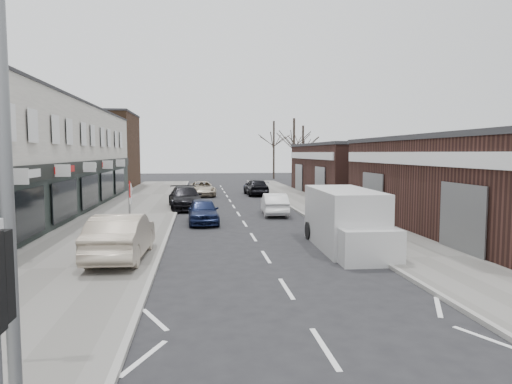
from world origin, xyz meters
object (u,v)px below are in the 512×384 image
object	(u,v)px
street_lamp	(18,88)
parked_car_left_c	(202,189)
white_van	(345,221)
parked_car_right_c	(256,187)
parked_car_left_a	(203,211)
sedan_on_pavement	(121,236)
parked_car_left_b	(185,198)
parked_car_right_a	(274,204)
parked_car_right_b	(256,187)
warning_sign	(130,195)

from	to	relation	value
street_lamp	parked_car_left_c	world-z (taller)	street_lamp
white_van	parked_car_right_c	distance (m)	25.24
parked_car_left_c	white_van	bearing A→B (deg)	-81.29
parked_car_left_a	parked_car_left_c	bearing A→B (deg)	88.20
street_lamp	parked_car_right_c	distance (m)	38.07
parked_car_left_a	white_van	bearing A→B (deg)	-53.93
white_van	sedan_on_pavement	bearing A→B (deg)	-170.39
parked_car_left_a	parked_car_left_b	bearing A→B (deg)	98.30
parked_car_left_c	parked_car_right_a	size ratio (longest dim) A/B	1.14
parked_car_left_c	parked_car_right_a	world-z (taller)	parked_car_right_a
parked_car_left_b	parked_car_right_b	bearing A→B (deg)	51.26
parked_car_left_c	parked_car_right_b	size ratio (longest dim) A/B	1.03
parked_car_right_b	street_lamp	bearing A→B (deg)	76.11
sedan_on_pavement	parked_car_right_b	bearing A→B (deg)	-105.50
white_van	warning_sign	bearing A→B (deg)	175.84
parked_car_left_a	parked_car_right_c	world-z (taller)	parked_car_left_a
sedan_on_pavement	parked_car_left_c	size ratio (longest dim) A/B	1.04
warning_sign	white_van	size ratio (longest dim) A/B	0.44
warning_sign	sedan_on_pavement	world-z (taller)	warning_sign
parked_car_left_a	parked_car_right_c	size ratio (longest dim) A/B	0.91
sedan_on_pavement	parked_car_left_c	bearing A→B (deg)	-94.67
parked_car_right_a	parked_car_left_b	bearing A→B (deg)	-29.44
sedan_on_pavement	parked_car_right_b	xyz separation A→B (m)	(7.89, 24.55, -0.15)
parked_car_right_b	parked_car_right_c	bearing A→B (deg)	-98.22
white_van	parked_car_right_a	world-z (taller)	white_van
white_van	parked_car_left_c	distance (m)	23.95
street_lamp	warning_sign	size ratio (longest dim) A/B	2.96
sedan_on_pavement	parked_car_left_a	world-z (taller)	sedan_on_pavement
sedan_on_pavement	parked_car_right_a	bearing A→B (deg)	-120.60
white_van	parked_car_left_c	xyz separation A→B (m)	(-5.60, 23.28, -0.48)
white_van	parked_car_left_a	xyz separation A→B (m)	(-5.64, 7.29, -0.44)
street_lamp	parked_car_left_b	distance (m)	26.11
sedan_on_pavement	parked_car_left_c	distance (m)	24.64
parked_car_left_c	parked_car_right_a	distance (m)	13.75
white_van	sedan_on_pavement	distance (m)	8.68
parked_car_left_c	sedan_on_pavement	bearing A→B (deg)	-101.80
white_van	street_lamp	bearing A→B (deg)	-121.83
parked_car_right_b	warning_sign	bearing A→B (deg)	68.42
warning_sign	sedan_on_pavement	distance (m)	2.44
street_lamp	parked_car_left_a	xyz separation A→B (m)	(2.28, 19.20, -3.93)
parked_car_left_a	parked_car_right_a	distance (m)	5.34
street_lamp	warning_sign	xyz separation A→B (m)	(-0.63, 12.80, -2.42)
sedan_on_pavement	parked_car_right_c	size ratio (longest dim) A/B	1.11
street_lamp	warning_sign	bearing A→B (deg)	92.84
warning_sign	parked_car_left_c	bearing A→B (deg)	82.47
parked_car_left_b	parked_car_right_c	xyz separation A→B (m)	(6.28, 11.34, -0.13)
street_lamp	parked_car_left_a	size ratio (longest dim) A/B	1.99
white_van	parked_car_right_b	size ratio (longest dim) A/B	1.37
warning_sign	parked_car_left_a	world-z (taller)	warning_sign
white_van	parked_car_left_b	distance (m)	15.47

